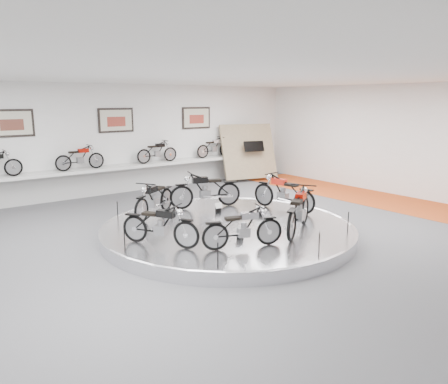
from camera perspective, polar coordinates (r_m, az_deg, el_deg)
floor at (r=11.04m, az=1.47°, el=-6.11°), size 16.00×16.00×0.00m
ceiling at (r=10.51m, az=1.59°, el=15.10°), size 16.00×16.00×0.00m
wall_back at (r=16.61m, az=-13.85°, el=6.68°), size 16.00×0.00×16.00m
wall_right at (r=16.77m, az=23.52°, el=6.09°), size 0.00×14.00×14.00m
orange_carpet_strip at (r=16.04m, az=20.81°, el=-1.15°), size 2.40×12.60×0.01m
dado_band at (r=16.78m, az=-13.58°, el=1.74°), size 15.68×0.04×1.10m
display_platform at (r=11.22m, az=0.52°, el=-5.00°), size 6.40×6.40×0.30m
platform_rim at (r=11.18m, az=0.52°, el=-4.42°), size 6.40×6.40×0.10m
shelf at (r=16.45m, az=-13.26°, el=3.15°), size 11.00×0.55×0.10m
poster_left at (r=15.47m, az=-25.99°, el=8.08°), size 1.35×0.06×0.88m
poster_center at (r=16.53m, az=-13.92°, el=9.09°), size 1.35×0.06×0.88m
poster_right at (r=18.20m, az=-3.63°, el=9.63°), size 1.35×0.06×0.88m
display_panel at (r=18.89m, az=3.22°, el=5.31°), size 2.56×1.52×2.30m
shelf_bike_b at (r=15.85m, az=-18.29°, el=4.06°), size 1.22×0.43×0.73m
shelf_bike_c at (r=17.05m, az=-8.71°, el=5.04°), size 1.22×0.43×0.73m
shelf_bike_d at (r=18.48m, az=-1.32°, el=5.70°), size 1.22×0.43×0.73m
bike_a at (r=12.64m, az=7.79°, el=-0.03°), size 0.93×1.86×1.05m
bike_b at (r=12.82m, az=-2.42°, el=0.30°), size 1.94×1.19×1.08m
bike_c at (r=11.96m, az=-9.09°, el=-0.86°), size 1.76×1.42×1.00m
bike_d at (r=9.57m, az=-8.38°, el=-4.26°), size 1.31×1.66×0.94m
bike_e at (r=9.34m, az=2.48°, el=-4.65°), size 1.63×1.03×0.91m
bike_f at (r=10.54m, az=9.74°, el=-2.36°), size 1.93×1.53×1.09m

